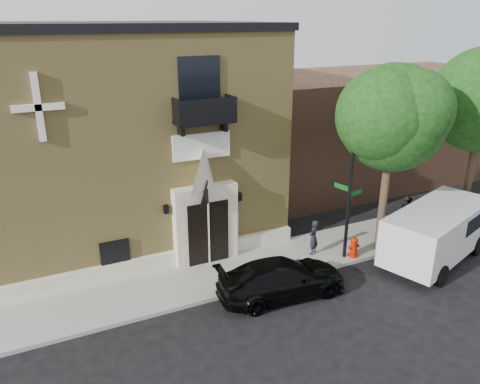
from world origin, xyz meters
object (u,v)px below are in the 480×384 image
(street_sign, at_px, (349,196))
(pedestrian_far, at_px, (406,212))
(pedestrian_near, at_px, (313,237))
(black_sedan, at_px, (282,278))
(fire_hydrant, at_px, (354,247))
(dumpster, at_px, (416,225))
(cargo_van, at_px, (439,230))

(street_sign, relative_size, pedestrian_far, 3.33)
(pedestrian_near, bearing_deg, black_sedan, 5.60)
(street_sign, distance_m, pedestrian_far, 4.81)
(black_sedan, bearing_deg, street_sign, -68.04)
(fire_hydrant, distance_m, dumpster, 3.54)
(pedestrian_far, bearing_deg, dumpster, 155.36)
(cargo_van, xyz_separation_m, dumpster, (0.32, 1.53, -0.49))
(dumpster, bearing_deg, black_sedan, -175.91)
(cargo_van, xyz_separation_m, street_sign, (-3.54, 1.55, 1.54))
(fire_hydrant, distance_m, pedestrian_near, 1.70)
(black_sedan, xyz_separation_m, fire_hydrant, (4.02, 1.02, -0.11))
(fire_hydrant, height_order, dumpster, dumpster)
(fire_hydrant, xyz_separation_m, pedestrian_near, (-1.38, 0.94, 0.33))
(black_sedan, relative_size, pedestrian_far, 2.98)
(street_sign, bearing_deg, dumpster, -13.04)
(street_sign, height_order, dumpster, street_sign)
(black_sedan, relative_size, street_sign, 0.90)
(fire_hydrant, xyz_separation_m, dumpster, (3.53, 0.16, 0.22))
(dumpster, bearing_deg, pedestrian_far, 62.13)
(street_sign, relative_size, fire_hydrant, 6.10)
(cargo_van, height_order, street_sign, street_sign)
(cargo_van, height_order, fire_hydrant, cargo_van)
(black_sedan, distance_m, cargo_van, 7.26)
(black_sedan, relative_size, fire_hydrant, 5.47)
(cargo_van, distance_m, pedestrian_far, 2.71)
(cargo_van, relative_size, pedestrian_near, 4.00)
(dumpster, xyz_separation_m, pedestrian_far, (0.45, 1.05, 0.15))
(black_sedan, distance_m, street_sign, 4.43)
(street_sign, xyz_separation_m, fire_hydrant, (0.33, -0.17, -2.25))
(black_sedan, bearing_deg, pedestrian_far, -70.39)
(cargo_van, bearing_deg, pedestrian_far, 54.53)
(black_sedan, height_order, pedestrian_near, pedestrian_near)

